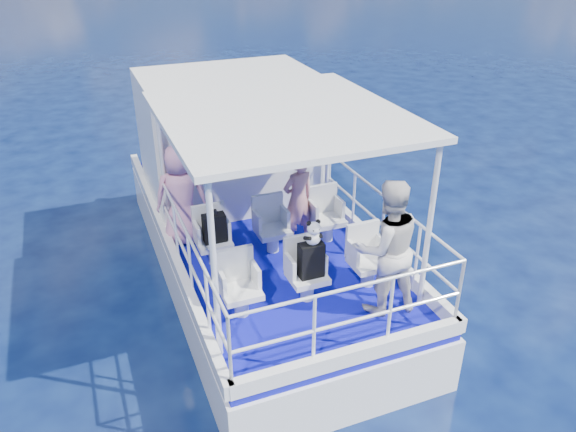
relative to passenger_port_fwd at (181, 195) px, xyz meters
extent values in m
plane|color=#071136|center=(1.17, -0.97, -1.69)|extent=(2000.00, 2000.00, 0.00)
cube|color=white|center=(1.17, 0.03, -1.69)|extent=(3.00, 7.00, 1.60)
cube|color=#0B0BA0|center=(1.17, 0.03, -0.84)|extent=(2.90, 6.90, 0.10)
cube|color=white|center=(1.17, 1.33, 0.31)|extent=(2.85, 2.00, 2.20)
cube|color=white|center=(1.17, -1.17, 1.45)|extent=(3.00, 3.20, 0.08)
cylinder|color=white|center=(-0.18, -2.67, 0.31)|extent=(0.07, 0.07, 2.20)
cylinder|color=white|center=(2.52, -2.67, 0.31)|extent=(0.07, 0.07, 2.20)
cylinder|color=white|center=(-0.18, 0.23, 0.31)|extent=(0.07, 0.07, 2.20)
cylinder|color=white|center=(2.52, 0.23, 0.31)|extent=(0.07, 0.07, 2.20)
cube|color=silver|center=(0.27, -0.77, -0.60)|extent=(0.48, 0.46, 0.38)
cube|color=silver|center=(1.17, -0.77, -0.60)|extent=(0.48, 0.46, 0.38)
cube|color=silver|center=(2.07, -0.77, -0.60)|extent=(0.48, 0.46, 0.38)
cube|color=silver|center=(0.27, -2.07, -0.60)|extent=(0.48, 0.46, 0.38)
cube|color=silver|center=(1.17, -2.07, -0.60)|extent=(0.48, 0.46, 0.38)
cube|color=silver|center=(2.07, -2.07, -0.60)|extent=(0.48, 0.46, 0.38)
imported|color=pink|center=(0.00, 0.00, 0.00)|extent=(0.65, 0.52, 1.58)
imported|color=tan|center=(1.63, -0.63, -0.08)|extent=(0.58, 0.44, 1.43)
imported|color=silver|center=(1.98, -2.60, 0.10)|extent=(0.94, 0.77, 1.79)
cube|color=black|center=(0.28, -0.81, -0.20)|extent=(0.32, 0.18, 0.42)
cube|color=black|center=(1.19, -2.12, -0.17)|extent=(0.32, 0.18, 0.47)
cube|color=black|center=(0.28, -0.80, 0.04)|extent=(0.11, 0.06, 0.06)
camera|label=1|loc=(-1.30, -7.60, 3.64)|focal=35.00mm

